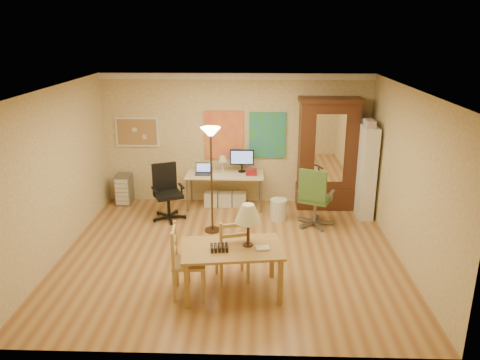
{
  "coord_description": "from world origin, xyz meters",
  "views": [
    {
      "loc": [
        0.39,
        -6.95,
        3.57
      ],
      "look_at": [
        0.15,
        0.3,
        1.19
      ],
      "focal_mm": 35.0,
      "sensor_mm": 36.0,
      "label": 1
    }
  ],
  "objects_px": {
    "computer_desk": "(226,186)",
    "office_chair_green": "(314,211)",
    "dining_table": "(238,238)",
    "armoire": "(327,161)",
    "office_chair_black": "(168,204)",
    "bookshelf": "(366,171)"
  },
  "relations": [
    {
      "from": "computer_desk",
      "to": "office_chair_green",
      "type": "xyz_separation_m",
      "value": [
        1.7,
        -0.96,
        -0.13
      ]
    },
    {
      "from": "office_chair_black",
      "to": "office_chair_green",
      "type": "height_order",
      "value": "office_chair_green"
    },
    {
      "from": "dining_table",
      "to": "computer_desk",
      "type": "distance_m",
      "value": 3.33
    },
    {
      "from": "dining_table",
      "to": "office_chair_green",
      "type": "bearing_deg",
      "value": 59.94
    },
    {
      "from": "office_chair_black",
      "to": "armoire",
      "type": "distance_m",
      "value": 3.31
    },
    {
      "from": "dining_table",
      "to": "armoire",
      "type": "xyz_separation_m",
      "value": [
        1.69,
        3.37,
        0.16
      ]
    },
    {
      "from": "computer_desk",
      "to": "office_chair_black",
      "type": "relative_size",
      "value": 1.46
    },
    {
      "from": "dining_table",
      "to": "bookshelf",
      "type": "distance_m",
      "value": 3.77
    },
    {
      "from": "office_chair_green",
      "to": "armoire",
      "type": "xyz_separation_m",
      "value": [
        0.35,
        1.04,
        0.68
      ]
    },
    {
      "from": "bookshelf",
      "to": "computer_desk",
      "type": "bearing_deg",
      "value": 172.57
    },
    {
      "from": "office_chair_green",
      "to": "armoire",
      "type": "bearing_deg",
      "value": 71.68
    },
    {
      "from": "office_chair_black",
      "to": "bookshelf",
      "type": "bearing_deg",
      "value": 4.88
    },
    {
      "from": "office_chair_black",
      "to": "bookshelf",
      "type": "height_order",
      "value": "bookshelf"
    },
    {
      "from": "dining_table",
      "to": "bookshelf",
      "type": "relative_size",
      "value": 0.82
    },
    {
      "from": "office_chair_green",
      "to": "dining_table",
      "type": "bearing_deg",
      "value": -120.06
    },
    {
      "from": "office_chair_black",
      "to": "armoire",
      "type": "bearing_deg",
      "value": 13.71
    },
    {
      "from": "office_chair_black",
      "to": "bookshelf",
      "type": "relative_size",
      "value": 0.6
    },
    {
      "from": "dining_table",
      "to": "office_chair_green",
      "type": "height_order",
      "value": "dining_table"
    },
    {
      "from": "armoire",
      "to": "bookshelf",
      "type": "distance_m",
      "value": 0.82
    },
    {
      "from": "office_chair_black",
      "to": "computer_desk",
      "type": "bearing_deg",
      "value": 31.98
    },
    {
      "from": "armoire",
      "to": "bookshelf",
      "type": "xyz_separation_m",
      "value": [
        0.69,
        -0.44,
        -0.09
      ]
    },
    {
      "from": "office_chair_black",
      "to": "armoire",
      "type": "height_order",
      "value": "armoire"
    }
  ]
}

